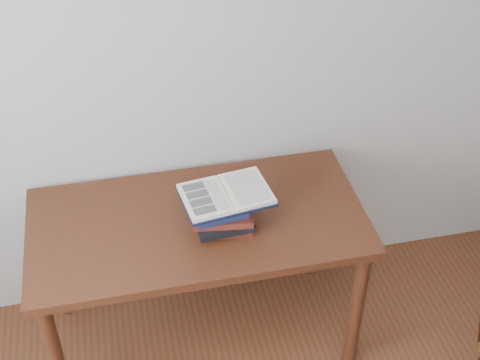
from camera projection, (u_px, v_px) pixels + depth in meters
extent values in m
cube|color=#AAA7A1|center=(168.00, 48.00, 2.59)|extent=(3.50, 0.04, 2.60)
cube|color=#452311|center=(198.00, 223.00, 2.69)|extent=(1.35, 0.68, 0.04)
cylinder|color=#452311|center=(356.00, 309.00, 2.81)|extent=(0.06, 0.06, 0.69)
cylinder|color=#452311|center=(57.00, 261.00, 3.03)|extent=(0.06, 0.06, 0.69)
cylinder|color=#452311|center=(317.00, 221.00, 3.23)|extent=(0.06, 0.06, 0.69)
cube|color=maroon|center=(224.00, 223.00, 2.64)|extent=(0.22, 0.18, 0.03)
cube|color=black|center=(224.00, 223.00, 2.60)|extent=(0.23, 0.16, 0.03)
cube|color=maroon|center=(222.00, 214.00, 2.59)|extent=(0.25, 0.19, 0.03)
cube|color=navy|center=(219.00, 210.00, 2.57)|extent=(0.22, 0.16, 0.03)
cube|color=navy|center=(219.00, 203.00, 2.56)|extent=(0.23, 0.17, 0.03)
cube|color=black|center=(226.00, 196.00, 2.56)|extent=(0.37, 0.28, 0.01)
cube|color=beige|center=(205.00, 199.00, 2.53)|extent=(0.19, 0.24, 0.02)
cube|color=beige|center=(247.00, 189.00, 2.57)|extent=(0.19, 0.24, 0.02)
cylinder|color=beige|center=(226.00, 194.00, 2.55)|extent=(0.04, 0.22, 0.01)
cube|color=black|center=(193.00, 187.00, 2.57)|extent=(0.09, 0.05, 0.00)
cube|color=black|center=(197.00, 194.00, 2.54)|extent=(0.09, 0.05, 0.00)
cube|color=black|center=(201.00, 202.00, 2.50)|extent=(0.09, 0.05, 0.00)
cube|color=black|center=(205.00, 210.00, 2.47)|extent=(0.09, 0.05, 0.00)
cube|color=beige|center=(217.00, 194.00, 2.54)|extent=(0.07, 0.19, 0.00)
cube|color=beige|center=(248.00, 187.00, 2.57)|extent=(0.15, 0.20, 0.00)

